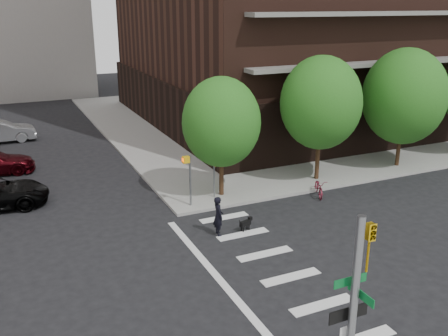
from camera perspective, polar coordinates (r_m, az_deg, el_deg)
ground at (r=18.01m, az=-0.73°, el=-14.40°), size 120.00×120.00×0.00m
sidewalk_ne at (r=46.88m, az=10.63°, el=6.11°), size 39.00×33.00×0.15m
crosswalk at (r=18.87m, az=5.56°, el=-12.81°), size 3.85×13.00×0.01m
tree_a at (r=25.20m, az=-0.31°, el=5.26°), size 4.00×4.00×5.90m
tree_b at (r=28.05m, az=11.02°, el=7.32°), size 4.50×4.50×6.65m
tree_c at (r=31.90m, az=19.92°, el=7.69°), size 5.00×5.00×6.80m
pedestrian_signal at (r=24.66m, az=-3.31°, el=-0.36°), size 2.18×0.67×2.60m
scooter at (r=26.87m, az=10.80°, el=-2.18°), size 1.33×1.92×0.96m
dog_walker at (r=21.88m, az=-0.66°, el=-5.51°), size 0.70×0.50×1.80m
dog at (r=22.52m, az=2.51°, el=-6.29°), size 0.69×0.36×0.58m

